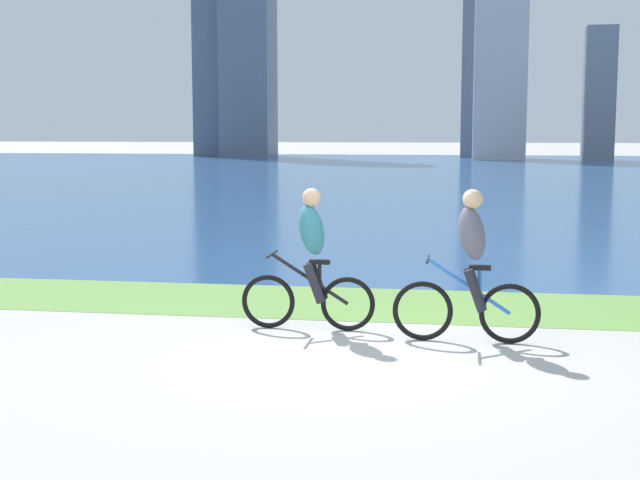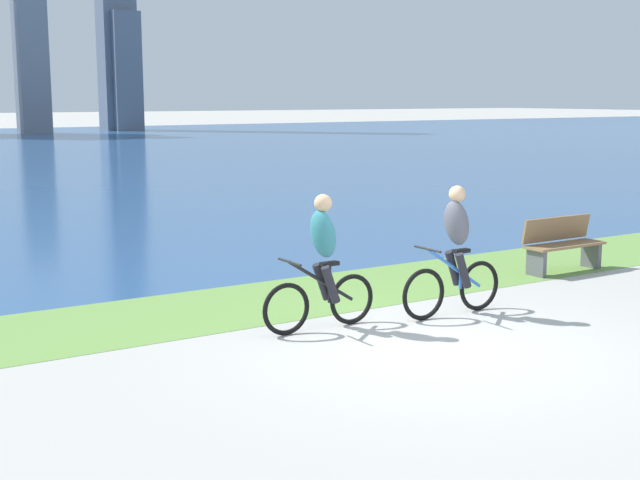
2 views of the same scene
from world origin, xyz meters
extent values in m
plane|color=#B2AFA8|center=(0.00, 0.00, 0.00)|extent=(300.00, 300.00, 0.00)
cube|color=#6B9947|center=(0.00, 2.96, 0.00)|extent=(120.00, 2.32, 0.01)
torus|color=black|center=(-1.16, 1.30, 0.32)|extent=(0.65, 0.06, 0.65)
torus|color=black|center=(-0.20, 1.30, 0.32)|extent=(0.65, 0.06, 0.65)
cylinder|color=black|center=(-0.65, 1.30, 0.61)|extent=(0.93, 0.04, 0.61)
cylinder|color=black|center=(-0.53, 1.30, 0.56)|extent=(0.04, 0.04, 0.47)
cube|color=black|center=(-0.53, 1.30, 0.82)|extent=(0.24, 0.10, 0.05)
cylinder|color=black|center=(-1.11, 1.30, 0.90)|extent=(0.03, 0.52, 0.03)
ellipsoid|color=teal|center=(-0.63, 1.30, 1.20)|extent=(0.40, 0.36, 0.65)
sphere|color=#D8AD84|center=(-0.63, 1.30, 1.58)|extent=(0.22, 0.22, 0.22)
cylinder|color=#26262D|center=(-0.58, 1.20, 0.58)|extent=(0.27, 0.11, 0.49)
cylinder|color=#26262D|center=(-0.58, 1.40, 0.58)|extent=(0.27, 0.11, 0.49)
torus|color=black|center=(0.69, 0.96, 0.34)|extent=(0.68, 0.06, 0.68)
torus|color=black|center=(1.65, 0.96, 0.34)|extent=(0.68, 0.06, 0.68)
cylinder|color=blue|center=(1.20, 0.96, 0.63)|extent=(0.94, 0.04, 0.63)
cylinder|color=blue|center=(1.32, 0.96, 0.58)|extent=(0.04, 0.04, 0.49)
cube|color=black|center=(1.32, 0.96, 0.85)|extent=(0.24, 0.10, 0.05)
cylinder|color=black|center=(0.74, 0.96, 0.93)|extent=(0.03, 0.52, 0.03)
ellipsoid|color=#595966|center=(1.22, 0.96, 1.23)|extent=(0.40, 0.36, 0.65)
sphere|color=#D8AD84|center=(1.22, 0.96, 1.61)|extent=(0.22, 0.22, 0.22)
cylinder|color=#26262D|center=(1.27, 0.86, 0.61)|extent=(0.27, 0.11, 0.49)
cylinder|color=#26262D|center=(1.27, 1.06, 0.61)|extent=(0.27, 0.11, 0.49)
cube|color=olive|center=(4.62, 2.13, 0.45)|extent=(1.50, 0.45, 0.04)
cube|color=olive|center=(4.62, 2.32, 0.70)|extent=(1.50, 0.11, 0.40)
cube|color=#595960|center=(5.27, 2.13, 0.23)|extent=(0.08, 0.37, 0.45)
cube|color=#595960|center=(3.97, 2.13, 0.23)|extent=(0.08, 0.37, 0.45)
cube|color=slate|center=(11.28, 60.88, 5.01)|extent=(2.21, 2.14, 10.02)
cube|color=slate|center=(19.54, 63.49, 4.90)|extent=(2.32, 2.55, 9.81)
camera|label=1|loc=(1.09, -8.83, 2.37)|focal=49.50mm
camera|label=2|loc=(-6.26, -7.45, 2.86)|focal=48.47mm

